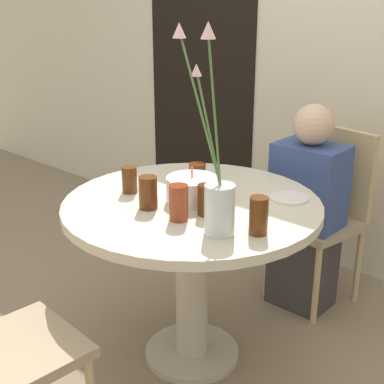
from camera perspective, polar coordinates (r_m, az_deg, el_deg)
name	(u,v)px	position (r m, az deg, el deg)	size (l,w,h in m)	color
ground_plane	(192,354)	(2.60, 0.00, -16.92)	(16.00, 16.00, 0.00)	#89755B
wall_back	(347,48)	(3.16, 16.19, 14.53)	(8.00, 0.05, 2.60)	beige
doorway_panel	(200,80)	(3.74, 0.89, 11.83)	(0.90, 0.01, 2.05)	black
dining_table	(192,236)	(2.29, 0.00, -4.74)	(1.08, 1.08, 0.77)	beige
chair_right_flank	(327,205)	(2.92, 14.19, -1.41)	(0.47, 0.47, 0.93)	#9E896B
birthday_cake	(191,189)	(2.21, -0.13, 0.30)	(0.21, 0.21, 0.15)	white
flower_vase	(217,190)	(1.87, 2.66, 0.20)	(0.25, 0.20, 0.73)	silver
side_plate	(290,198)	(2.28, 10.36, -0.64)	(0.16, 0.16, 0.01)	silver
drink_glass_0	(206,200)	(2.07, 1.49, -0.84)	(0.07, 0.07, 0.12)	#51280F
drink_glass_1	(197,176)	(2.35, 0.57, 1.72)	(0.08, 0.08, 0.11)	#51280F
drink_glass_2	(259,216)	(1.91, 7.11, -2.52)	(0.07, 0.07, 0.14)	#51280F
drink_glass_3	(148,193)	(2.14, -4.71, -0.06)	(0.08, 0.08, 0.13)	#51280F
drink_glass_4	(130,180)	(2.32, -6.68, 1.32)	(0.07, 0.07, 0.12)	#51280F
drink_glass_5	(179,203)	(2.02, -1.44, -1.15)	(0.07, 0.07, 0.14)	maroon
person_guest	(307,216)	(2.81, 12.12, -2.48)	(0.34, 0.24, 1.09)	#383333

